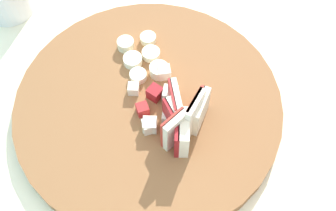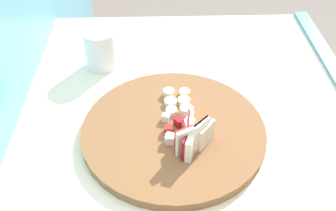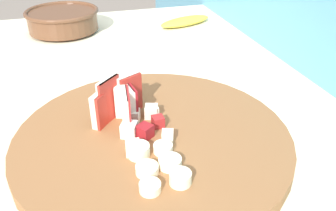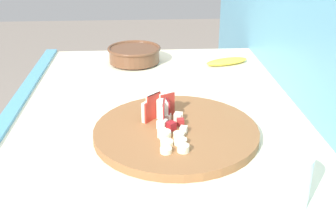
{
  "view_description": "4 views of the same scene",
  "coord_description": "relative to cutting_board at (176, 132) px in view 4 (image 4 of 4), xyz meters",
  "views": [
    {
      "loc": [
        -0.22,
        0.11,
        1.41
      ],
      "look_at": [
        0.05,
        0.03,
        0.94
      ],
      "focal_mm": 45.4,
      "sensor_mm": 36.0,
      "label": 1
    },
    {
      "loc": [
        -0.48,
        0.08,
        1.45
      ],
      "look_at": [
        0.13,
        0.06,
        0.93
      ],
      "focal_mm": 41.52,
      "sensor_mm": 36.0,
      "label": 2
    },
    {
      "loc": [
        0.47,
        -0.04,
        1.18
      ],
      "look_at": [
        0.05,
        0.08,
        0.93
      ],
      "focal_mm": 37.76,
      "sensor_mm": 36.0,
      "label": 3
    },
    {
      "loc": [
        0.91,
        -0.02,
        1.34
      ],
      "look_at": [
        0.05,
        0.03,
        0.95
      ],
      "focal_mm": 44.1,
      "sensor_mm": 36.0,
      "label": 4
    }
  ],
  "objects": [
    {
      "name": "small_jar",
      "position": [
        0.25,
        0.17,
        0.04
      ],
      "size": [
        0.08,
        0.08,
        0.1
      ],
      "primitive_type": "cylinder",
      "color": "white",
      "rests_on": "tiled_countertop"
    },
    {
      "name": "banana_peel",
      "position": [
        -0.49,
        0.21,
        0.0
      ],
      "size": [
        0.1,
        0.16,
        0.02
      ],
      "primitive_type": "ellipsoid",
      "rotation": [
        0.0,
        0.0,
        1.89
      ],
      "color": "gold",
      "rests_on": "tiled_countertop"
    },
    {
      "name": "apple_dice_pile",
      "position": [
        -0.01,
        -0.01,
        0.02
      ],
      "size": [
        0.1,
        0.07,
        0.02
      ],
      "color": "maroon",
      "rests_on": "cutting_board"
    },
    {
      "name": "apple_wedge_fan",
      "position": [
        -0.05,
        -0.03,
        0.04
      ],
      "size": [
        0.09,
        0.08,
        0.06
      ],
      "color": "#B22D23",
      "rests_on": "cutting_board"
    },
    {
      "name": "banana_slice_rows",
      "position": [
        0.07,
        -0.01,
        0.02
      ],
      "size": [
        0.09,
        0.06,
        0.02
      ],
      "color": "beige",
      "rests_on": "cutting_board"
    },
    {
      "name": "ceramic_bowl",
      "position": [
        -0.52,
        -0.1,
        0.02
      ],
      "size": [
        0.18,
        0.18,
        0.06
      ],
      "color": "brown",
      "rests_on": "tiled_countertop"
    },
    {
      "name": "tile_backsplash",
      "position": [
        -0.08,
        0.35,
        -0.23
      ],
      "size": [
        2.4,
        0.04,
        1.34
      ],
      "primitive_type": "cube",
      "color": "#5BA3C1",
      "rests_on": "ground"
    },
    {
      "name": "cutting_board",
      "position": [
        0.0,
        0.0,
        0.0
      ],
      "size": [
        0.37,
        0.37,
        0.02
      ],
      "primitive_type": "cylinder",
      "color": "brown",
      "rests_on": "tiled_countertop"
    }
  ]
}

